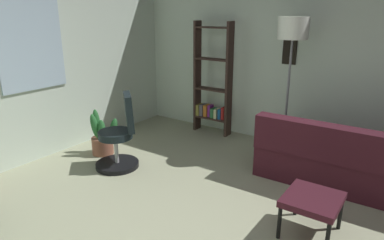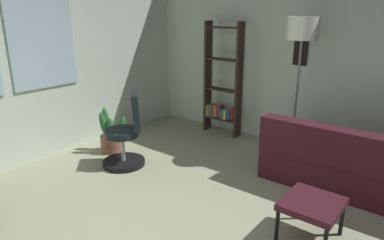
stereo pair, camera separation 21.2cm
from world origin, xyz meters
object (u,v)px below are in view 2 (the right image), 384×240
(footstool, at_px, (312,206))
(floor_lamp, at_px, (302,38))
(couch, at_px, (372,168))
(bookshelf, at_px, (222,87))
(office_chair, at_px, (127,138))
(potted_plant, at_px, (111,136))

(footstool, distance_m, floor_lamp, 2.23)
(couch, xyz_separation_m, bookshelf, (0.60, 2.43, 0.50))
(office_chair, height_order, bookshelf, bookshelf)
(couch, distance_m, floor_lamp, 1.76)
(floor_lamp, bearing_deg, couch, -106.91)
(couch, height_order, office_chair, office_chair)
(office_chair, relative_size, floor_lamp, 0.51)
(floor_lamp, height_order, potted_plant, floor_lamp)
(office_chair, xyz_separation_m, bookshelf, (1.83, -0.26, 0.41))
(footstool, xyz_separation_m, potted_plant, (0.19, 3.01, -0.10))
(potted_plant, bearing_deg, office_chair, -106.10)
(footstool, height_order, floor_lamp, floor_lamp)
(office_chair, distance_m, potted_plant, 0.58)
(footstool, bearing_deg, potted_plant, 86.45)
(bookshelf, bearing_deg, footstool, -130.10)
(couch, xyz_separation_m, potted_plant, (-1.07, 3.23, -0.05))
(bookshelf, bearing_deg, floor_lamp, -101.53)
(couch, xyz_separation_m, floor_lamp, (0.33, 1.07, 1.36))
(bookshelf, relative_size, potted_plant, 2.84)
(footstool, relative_size, floor_lamp, 0.27)
(bookshelf, bearing_deg, potted_plant, 154.55)
(potted_plant, bearing_deg, floor_lamp, -57.03)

